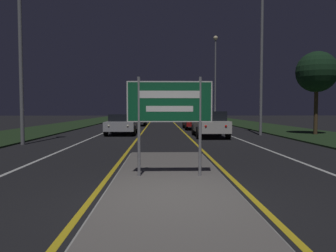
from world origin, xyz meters
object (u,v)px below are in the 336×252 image
car_approaching_0 (122,124)px  car_receding_1 (196,121)px  streetlight_right_near (262,19)px  highway_sign (170,106)px  car_receding_0 (210,124)px  car_receding_2 (210,117)px  streetlight_right_far (215,67)px  streetlight_left_near (20,10)px  car_approaching_1 (137,118)px

car_approaching_0 → car_receding_1: bearing=44.3°
streetlight_right_near → car_receding_1: bearing=118.2°
highway_sign → streetlight_right_near: bearing=64.7°
car_receding_0 → car_receding_2: (2.81, 18.41, -0.04)m
highway_sign → car_approaching_0: 14.50m
streetlight_right_far → car_approaching_0: streetlight_right_far is taller
car_receding_0 → car_receding_2: size_ratio=1.01×
car_approaching_0 → streetlight_right_near: bearing=-6.9°
car_receding_0 → car_receding_1: size_ratio=0.98×
streetlight_right_near → car_approaching_0: 11.18m
streetlight_right_far → car_approaching_0: (-9.21, -17.81, -6.02)m
highway_sign → car_approaching_0: size_ratio=0.53×
streetlight_left_near → car_receding_1: size_ratio=2.04×
car_receding_0 → car_receding_1: 7.72m
streetlight_right_near → streetlight_right_far: (0.26, 18.89, -0.60)m
car_receding_2 → streetlight_right_far: bearing=62.9°
car_receding_1 → car_receding_2: car_receding_2 is taller
car_receding_1 → car_receding_2: size_ratio=1.03×
car_receding_1 → car_approaching_1: (-5.36, 6.10, 0.03)m
car_receding_0 → streetlight_left_near: bearing=-157.2°
highway_sign → car_receding_0: (2.76, 11.84, -0.92)m
car_receding_2 → car_approaching_0: bearing=-117.4°
streetlight_right_near → streetlight_right_far: size_ratio=1.07×
car_approaching_0 → car_approaching_1: (0.13, 11.47, 0.04)m
car_receding_2 → car_approaching_0: car_receding_2 is taller
streetlight_right_far → car_receding_1: 14.31m
car_receding_0 → car_approaching_0: bearing=156.8°
car_receding_0 → car_approaching_0: car_receding_0 is taller
car_receding_0 → car_approaching_1: car_receding_0 is taller
highway_sign → car_receding_2: 30.78m
streetlight_right_far → car_approaching_0: size_ratio=2.41×
highway_sign → car_approaching_0: bearing=100.9°
car_receding_0 → car_approaching_0: size_ratio=1.00×
car_receding_2 → car_approaching_1: car_receding_2 is taller
streetlight_right_far → streetlight_right_near: bearing=-90.8°
streetlight_left_near → car_approaching_0: (3.96, 6.34, -5.53)m
car_approaching_1 → car_receding_2: bearing=29.3°
streetlight_right_near → car_approaching_1: streetlight_right_near is taller
streetlight_right_far → car_receding_0: streetlight_right_far is taller
car_approaching_0 → streetlight_left_near: bearing=-122.0°
streetlight_right_near → streetlight_left_near: bearing=-157.8°
streetlight_right_far → car_receding_0: size_ratio=2.41×
car_approaching_1 → car_approaching_0: bearing=-90.7°
highway_sign → streetlight_right_far: streetlight_right_far is taller
highway_sign → streetlight_right_far: (6.48, 32.01, 5.00)m
car_receding_2 → car_receding_0: bearing=-98.7°
highway_sign → car_receding_1: (2.76, 19.57, -1.01)m
streetlight_right_far → car_receding_0: bearing=-100.4°
streetlight_right_near → car_receding_2: bearing=92.1°
streetlight_right_near → car_receding_1: 9.86m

